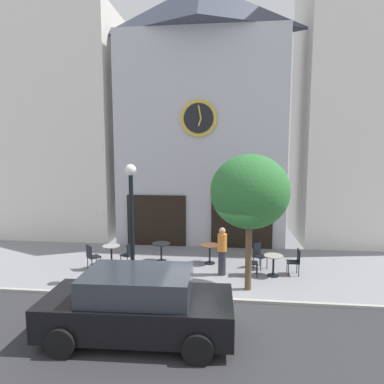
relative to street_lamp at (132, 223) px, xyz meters
The scene contains 17 objects.
ground_plane 3.36m from the street_lamp, 21.48° to the right, with size 29.39×10.68×0.13m.
clock_building 7.01m from the street_lamp, 71.83° to the left, with size 7.65×3.39×11.70m.
neighbor_building_left 9.28m from the street_lamp, 128.14° to the left, with size 5.67×4.77×11.08m.
neighbor_building_right 12.63m from the street_lamp, 34.03° to the left, with size 6.48×4.35×13.65m.
street_lamp is the anchor object (origin of this frame).
street_tree 3.87m from the street_lamp, ahead, with size 2.38×2.14×4.18m.
cafe_table_near_curb 2.51m from the street_lamp, 129.20° to the left, with size 0.65×0.65×0.73m.
cafe_table_near_door 2.64m from the street_lamp, 76.46° to the left, with size 0.70×0.70×0.72m.
cafe_table_center_right 3.49m from the street_lamp, 40.95° to the left, with size 0.74×0.74×0.73m.
cafe_table_leftmost 4.98m from the street_lamp, 12.56° to the left, with size 0.65×0.65×0.73m.
cafe_chair_right_end 5.74m from the street_lamp, 12.79° to the left, with size 0.41×0.41×0.90m.
cafe_chair_by_entrance 2.51m from the street_lamp, 151.41° to the left, with size 0.56×0.56×0.90m.
cafe_chair_near_tree 4.81m from the street_lamp, 23.15° to the left, with size 0.57×0.57×0.90m.
cafe_chair_outer 2.04m from the street_lamp, 111.48° to the left, with size 0.54×0.54×0.90m.
cafe_chair_curbside 4.21m from the street_lamp, 14.61° to the left, with size 0.41×0.41×0.90m.
pedestrian_orange 3.24m from the street_lamp, 18.35° to the left, with size 0.41×0.41×1.67m.
parked_car_black 3.52m from the street_lamp, 71.55° to the right, with size 4.35×2.12×1.55m.
Camera 1 is at (0.53, -9.07, 4.25)m, focal length 31.12 mm.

